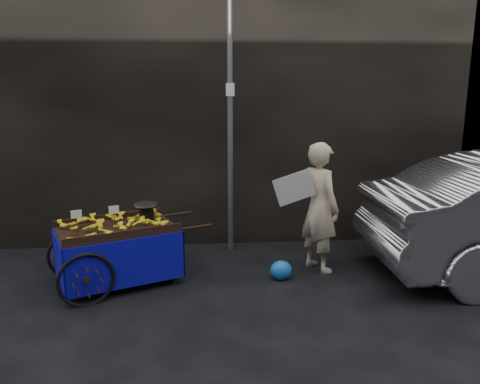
{
  "coord_description": "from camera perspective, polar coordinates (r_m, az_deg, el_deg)",
  "views": [
    {
      "loc": [
        -0.1,
        -5.49,
        2.44
      ],
      "look_at": [
        0.38,
        0.5,
        1.08
      ],
      "focal_mm": 35.0,
      "sensor_mm": 36.0,
      "label": 1
    }
  ],
  "objects": [
    {
      "name": "ground",
      "position": [
        6.01,
        -3.29,
        -11.28
      ],
      "size": [
        80.0,
        80.0,
        0.0
      ],
      "primitive_type": "plane",
      "color": "black",
      "rests_on": "ground"
    },
    {
      "name": "building_wall",
      "position": [
        8.1,
        -1.11,
        13.15
      ],
      "size": [
        13.5,
        2.0,
        5.0
      ],
      "color": "black",
      "rests_on": "ground"
    },
    {
      "name": "street_pole",
      "position": [
        6.81,
        -1.21,
        9.07
      ],
      "size": [
        0.12,
        0.1,
        4.0
      ],
      "color": "slate",
      "rests_on": "ground"
    },
    {
      "name": "banana_cart",
      "position": [
        6.04,
        -15.16,
        -4.96
      ],
      "size": [
        2.12,
        1.56,
        1.06
      ],
      "rotation": [
        0.0,
        0.0,
        0.41
      ],
      "color": "black",
      "rests_on": "ground"
    },
    {
      "name": "vendor",
      "position": [
        6.31,
        9.64,
        -1.84
      ],
      "size": [
        1.0,
        0.76,
        1.75
      ],
      "rotation": [
        0.0,
        0.0,
        2.09
      ],
      "color": "beige",
      "rests_on": "ground"
    },
    {
      "name": "plastic_bag",
      "position": [
        6.14,
        5.03,
        -9.48
      ],
      "size": [
        0.28,
        0.23,
        0.25
      ],
      "primitive_type": "ellipsoid",
      "color": "blue",
      "rests_on": "ground"
    }
  ]
}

